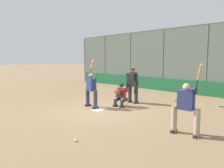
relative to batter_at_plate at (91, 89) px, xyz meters
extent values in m
plane|color=#846647|center=(-0.67, 0.15, -0.86)|extent=(160.00, 160.00, 0.00)
cube|color=white|center=(-0.67, 0.15, -0.85)|extent=(0.43, 0.43, 0.01)
cylinder|color=#515651|center=(-2.19, -7.01, 1.29)|extent=(0.08, 0.08, 4.29)
cylinder|color=#515651|center=(0.85, -7.01, 1.29)|extent=(0.08, 0.08, 4.29)
cylinder|color=#515651|center=(3.89, -7.01, 1.29)|extent=(0.08, 0.08, 4.29)
cylinder|color=#515651|center=(6.93, -7.01, 1.29)|extent=(0.08, 0.08, 4.29)
cylinder|color=#515651|center=(9.98, -7.01, 1.29)|extent=(0.08, 0.08, 4.29)
cube|color=#515B51|center=(-0.67, -7.01, 1.29)|extent=(21.30, 0.01, 4.29)
cylinder|color=#515651|center=(-0.67, -7.01, 3.40)|extent=(21.30, 0.06, 0.06)
cube|color=#19512D|center=(-0.67, -6.91, -0.42)|extent=(20.87, 0.18, 0.88)
cube|color=slate|center=(0.78, -9.58, -0.80)|extent=(14.91, 3.05, 0.12)
cube|color=slate|center=(0.78, -8.48, -0.64)|extent=(14.91, 0.55, 0.44)
cube|color=#B7BABC|center=(0.78, -8.48, -0.38)|extent=(14.91, 0.24, 0.08)
cube|color=slate|center=(0.78, -9.03, -0.48)|extent=(14.91, 0.55, 0.76)
cube|color=#B7BABC|center=(0.78, -9.03, -0.06)|extent=(14.91, 0.24, 0.08)
cube|color=slate|center=(0.78, -9.58, -0.32)|extent=(14.91, 0.55, 1.08)
cube|color=#B7BABC|center=(0.78, -9.58, 0.26)|extent=(14.91, 0.24, 0.08)
cube|color=slate|center=(0.78, -10.13, -0.16)|extent=(14.91, 0.55, 1.40)
cube|color=#B7BABC|center=(0.78, -10.13, 0.58)|extent=(14.91, 0.24, 0.08)
cube|color=slate|center=(0.78, -10.68, 0.00)|extent=(14.91, 0.55, 1.72)
cube|color=#B7BABC|center=(0.78, -10.68, 0.90)|extent=(14.91, 0.24, 0.08)
cylinder|color=#2D334C|center=(-0.36, 0.06, -0.43)|extent=(0.18, 0.18, 0.84)
cube|color=black|center=(-0.36, 0.06, -0.82)|extent=(0.15, 0.29, 0.08)
cylinder|color=#2D334C|center=(0.34, -0.04, -0.43)|extent=(0.18, 0.18, 0.84)
cube|color=black|center=(0.34, -0.04, -0.82)|extent=(0.15, 0.29, 0.08)
cube|color=navy|center=(-0.01, 0.01, 0.21)|extent=(0.49, 0.32, 0.58)
sphere|color=#936B4C|center=(-0.01, 0.01, 0.60)|extent=(0.21, 0.21, 0.21)
cylinder|color=navy|center=(-0.01, -0.02, 0.51)|extent=(0.59, 0.23, 0.22)
cylinder|color=navy|center=(0.27, -0.06, 0.51)|extent=(0.11, 0.15, 0.16)
sphere|color=black|center=(0.27, -0.08, 0.57)|extent=(0.04, 0.04, 0.04)
cylinder|color=black|center=(0.31, -0.17, 0.72)|extent=(0.12, 0.22, 0.33)
cylinder|color=maroon|center=(0.41, -0.39, 1.10)|extent=(0.20, 0.33, 0.47)
cylinder|color=#333333|center=(-0.98, -0.98, -0.71)|extent=(0.14, 0.14, 0.28)
cylinder|color=#333333|center=(-0.96, -1.16, -0.55)|extent=(0.22, 0.44, 0.22)
cube|color=black|center=(-0.98, -0.98, -0.82)|extent=(0.14, 0.27, 0.08)
cylinder|color=#333333|center=(-0.61, -0.92, -0.71)|extent=(0.14, 0.14, 0.28)
cylinder|color=#333333|center=(-0.58, -1.10, -0.55)|extent=(0.22, 0.44, 0.22)
cube|color=black|center=(-0.61, -0.92, -0.82)|extent=(0.14, 0.27, 0.08)
cube|color=maroon|center=(-0.76, -1.17, -0.22)|extent=(0.45, 0.38, 0.51)
cube|color=black|center=(-0.78, -1.03, -0.22)|extent=(0.38, 0.18, 0.42)
sphere|color=tan|center=(-0.76, -1.17, 0.10)|extent=(0.19, 0.19, 0.19)
sphere|color=black|center=(-0.76, -1.17, 0.13)|extent=(0.21, 0.21, 0.21)
cylinder|color=maroon|center=(-0.95, -0.97, -0.06)|extent=(0.20, 0.50, 0.15)
ellipsoid|color=brown|center=(-0.89, -0.74, -0.09)|extent=(0.31, 0.14, 0.24)
cylinder|color=tan|center=(-0.52, -1.14, -0.19)|extent=(0.12, 0.29, 0.41)
cylinder|color=#333333|center=(-0.82, -2.18, -0.41)|extent=(0.19, 0.19, 0.90)
cube|color=black|center=(-0.82, -2.18, -0.82)|extent=(0.11, 0.28, 0.08)
cylinder|color=#333333|center=(-0.41, -2.17, -0.41)|extent=(0.19, 0.19, 0.90)
cube|color=black|center=(-0.41, -2.17, -0.82)|extent=(0.11, 0.28, 0.08)
cube|color=black|center=(-0.61, -2.11, 0.36)|extent=(0.49, 0.43, 0.68)
sphere|color=#936B4C|center=(-0.61, -2.11, 0.79)|extent=(0.22, 0.22, 0.22)
cylinder|color=black|center=(-0.61, -2.11, 0.85)|extent=(0.24, 0.24, 0.08)
cylinder|color=black|center=(-0.89, -2.05, 0.15)|extent=(0.15, 0.25, 0.95)
cylinder|color=black|center=(-0.33, -2.05, 0.15)|extent=(0.16, 0.25, 0.95)
cylinder|color=gray|center=(-4.42, 0.32, -0.45)|extent=(0.17, 0.17, 0.82)
cube|color=black|center=(-4.42, 0.32, -0.82)|extent=(0.14, 0.29, 0.08)
cylinder|color=gray|center=(-5.10, 0.24, -0.45)|extent=(0.17, 0.17, 0.82)
cube|color=black|center=(-5.10, 0.24, -0.82)|extent=(0.14, 0.29, 0.08)
cube|color=navy|center=(-4.76, 0.28, 0.18)|extent=(0.47, 0.30, 0.56)
sphere|color=tan|center=(-4.76, 0.28, 0.56)|extent=(0.21, 0.21, 0.21)
cylinder|color=navy|center=(-4.77, 0.30, 0.47)|extent=(0.57, 0.11, 0.21)
cylinder|color=navy|center=(-5.04, 0.27, 0.47)|extent=(0.14, 0.16, 0.16)
sphere|color=black|center=(-5.05, 0.30, 0.53)|extent=(0.04, 0.04, 0.04)
cylinder|color=black|center=(-5.11, 0.37, 0.67)|extent=(0.16, 0.18, 0.31)
cylinder|color=tan|center=(-5.25, 0.54, 1.02)|extent=(0.25, 0.28, 0.44)
sphere|color=black|center=(-4.06, -4.27, -0.82)|extent=(0.04, 0.04, 0.04)
cylinder|color=black|center=(-4.18, -4.39, -0.82)|extent=(0.26, 0.26, 0.03)
sphere|color=black|center=(-1.96, -3.96, -0.82)|extent=(0.04, 0.04, 0.04)
cylinder|color=black|center=(-1.90, -4.14, -0.82)|extent=(0.15, 0.36, 0.03)
cylinder|color=#B7BCC1|center=(-1.75, -4.55, -0.82)|extent=(0.23, 0.50, 0.07)
sphere|color=white|center=(-3.00, 2.91, -0.82)|extent=(0.07, 0.07, 0.07)
camera|label=1|loc=(-7.78, 6.08, 1.36)|focal=35.00mm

